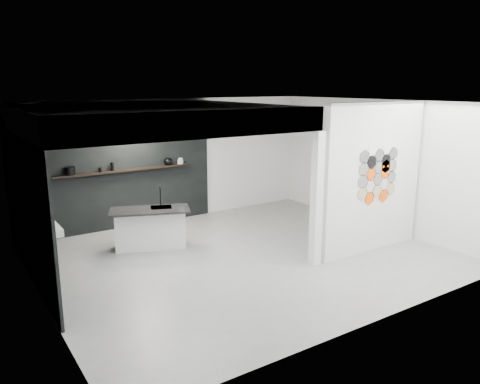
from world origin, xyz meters
name	(u,v)px	position (x,y,z in m)	size (l,w,h in m)	color
floor	(244,256)	(0.00, 0.00, -0.01)	(7.00, 6.00, 0.01)	slate
partition_panel	(373,178)	(2.23, -1.00, 1.40)	(2.45, 0.15, 2.80)	silver
bay_clad_back	(118,176)	(-1.30, 2.97, 1.18)	(4.40, 0.04, 2.35)	black
bay_clad_left	(26,210)	(-3.47, 1.00, 1.18)	(0.04, 4.00, 2.35)	black
bulkhead	(152,117)	(-1.30, 1.00, 2.55)	(4.40, 4.00, 0.40)	silver
corner_column	(317,200)	(0.82, -1.00, 1.18)	(0.16, 0.16, 2.35)	silver
fascia_beam	(205,124)	(-1.30, -0.92, 2.55)	(4.40, 0.16, 0.40)	silver
wall_basin	(46,231)	(-3.24, 0.80, 0.85)	(0.40, 0.60, 0.12)	silver
display_shelf	(124,170)	(-1.20, 2.87, 1.30)	(3.00, 0.15, 0.04)	black
kitchen_island	(151,228)	(-1.25, 1.39, 0.41)	(1.63, 1.16, 1.20)	silver
stockpot	(70,171)	(-2.32, 2.87, 1.40)	(0.20, 0.20, 0.16)	black
kettle	(168,161)	(-0.16, 2.87, 1.40)	(0.20, 0.20, 0.17)	black
glass_bowl	(180,162)	(0.14, 2.87, 1.37)	(0.14, 0.14, 0.10)	gray
glass_vase	(181,161)	(0.15, 2.87, 1.39)	(0.10, 0.10, 0.14)	gray
bottle_dark	(112,167)	(-1.46, 2.87, 1.41)	(0.07, 0.07, 0.18)	black
utensil_cup	(100,170)	(-1.72, 2.87, 1.36)	(0.07, 0.07, 0.09)	black
hex_tile_cluster	(378,173)	(2.26, -1.09, 1.50)	(1.04, 0.02, 1.16)	tan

